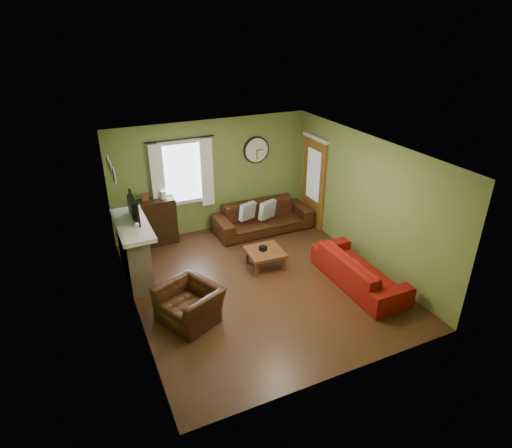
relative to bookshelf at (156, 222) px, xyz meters
name	(u,v)px	position (x,y,z in m)	size (l,w,h in m)	color
floor	(260,282)	(1.41, -2.39, -0.52)	(4.60, 5.20, 0.00)	#422514
ceiling	(261,151)	(1.41, -2.39, 2.08)	(4.60, 5.20, 0.00)	white
wall_left	(129,248)	(-0.89, -2.39, 0.78)	(0.00, 5.20, 2.60)	olive
wall_right	(365,200)	(3.71, -2.39, 0.78)	(0.00, 5.20, 2.60)	olive
wall_back	(212,177)	(1.41, 0.21, 0.78)	(4.60, 0.00, 2.60)	olive
wall_front	(346,301)	(1.41, -4.99, 0.78)	(4.60, 0.00, 2.60)	olive
fireplace	(134,253)	(-0.69, -1.24, 0.03)	(0.40, 1.40, 1.10)	tan
firebox	(146,262)	(-0.50, -1.24, -0.22)	(0.04, 0.60, 0.55)	black
mantel	(132,225)	(-0.66, -1.24, 0.62)	(0.58, 1.60, 0.08)	white
tv	(130,211)	(-0.64, -1.09, 0.83)	(0.60, 0.08, 0.35)	black
tv_screen	(134,208)	(-0.56, -1.09, 0.89)	(0.02, 0.62, 0.36)	#994C3F
medallion_left	(114,175)	(-0.87, -1.59, 1.73)	(0.28, 0.28, 0.03)	white
medallion_mid	(111,169)	(-0.87, -1.24, 1.73)	(0.28, 0.28, 0.03)	white
medallion_right	(108,163)	(-0.87, -0.89, 1.73)	(0.28, 0.28, 0.03)	white
window_pane	(182,173)	(0.71, 0.19, 0.98)	(1.00, 0.02, 1.30)	silver
curtain_rod	(180,139)	(0.71, 0.09, 1.75)	(0.03, 0.03, 1.50)	black
curtain_left	(158,180)	(0.16, 0.09, 0.93)	(0.28, 0.04, 1.55)	white
curtain_right	(207,173)	(1.26, 0.09, 0.93)	(0.28, 0.04, 1.55)	white
wall_clock	(257,150)	(2.51, 0.16, 1.28)	(0.64, 0.06, 0.64)	white
door	(314,183)	(3.68, -0.54, 0.53)	(0.05, 0.90, 2.10)	brown
bookshelf	(156,222)	(0.00, 0.00, 0.00)	(0.88, 0.37, 1.04)	black
book	(155,200)	(0.07, 0.21, 0.44)	(0.18, 0.25, 0.02)	brown
sofa_brown	(263,217)	(2.42, -0.39, -0.19)	(2.29, 0.89, 0.67)	#32180B
pillow_left	(267,210)	(2.49, -0.49, 0.03)	(0.43, 0.13, 0.43)	#949C9F
pillow_right	(247,211)	(2.04, -0.37, 0.03)	(0.41, 0.12, 0.41)	#949C9F
sofa_red	(359,270)	(3.09, -3.20, -0.21)	(2.11, 0.82, 0.62)	maroon
armchair	(189,304)	(-0.12, -2.90, -0.21)	(0.96, 0.84, 0.63)	#32180B
coffee_table	(265,259)	(1.74, -1.92, -0.33)	(0.70, 0.70, 0.37)	brown
tissue_box	(263,249)	(1.71, -1.89, -0.12)	(0.12, 0.12, 0.09)	black
wine_glass_a	(137,229)	(-0.64, -1.75, 0.77)	(0.08, 0.08, 0.22)	white
wine_glass_b	(137,228)	(-0.64, -1.69, 0.76)	(0.07, 0.07, 0.20)	white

